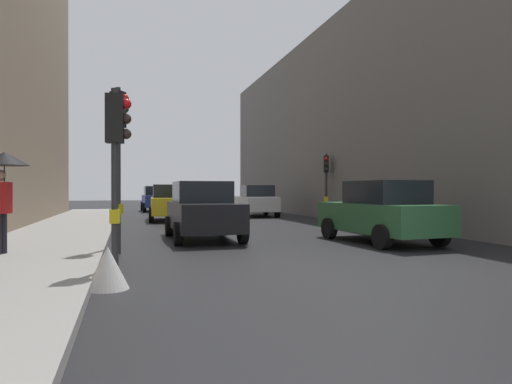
% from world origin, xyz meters
% --- Properties ---
extents(ground_plane, '(120.00, 120.00, 0.00)m').
position_xyz_m(ground_plane, '(0.00, 0.00, 0.00)').
color(ground_plane, black).
extents(sidewalk_kerb, '(3.11, 40.00, 0.16)m').
position_xyz_m(sidewalk_kerb, '(-6.75, 6.00, 0.08)').
color(sidewalk_kerb, gray).
rests_on(sidewalk_kerb, ground).
extents(building_facade_right, '(12.00, 34.01, 10.21)m').
position_xyz_m(building_facade_right, '(11.20, 15.48, 5.11)').
color(building_facade_right, slate).
rests_on(building_facade_right, ground).
extents(traffic_light_mid_street, '(0.33, 0.45, 3.31)m').
position_xyz_m(traffic_light_mid_street, '(4.89, 13.24, 2.28)').
color(traffic_light_mid_street, '#2D2D2D').
rests_on(traffic_light_mid_street, ground).
extents(traffic_light_near_left, '(0.44, 0.27, 3.25)m').
position_xyz_m(traffic_light_near_left, '(-4.87, 0.43, 2.24)').
color(traffic_light_near_left, '#2D2D2D').
rests_on(traffic_light_near_left, ground).
extents(traffic_light_near_right, '(0.44, 0.38, 3.91)m').
position_xyz_m(traffic_light_near_right, '(-4.88, 3.38, 2.69)').
color(traffic_light_near_right, '#2D2D2D').
rests_on(traffic_light_near_right, ground).
extents(car_blue_van, '(2.10, 4.24, 1.76)m').
position_xyz_m(car_blue_van, '(-2.71, 25.08, 0.88)').
color(car_blue_van, navy).
rests_on(car_blue_van, ground).
extents(car_yellow_taxi, '(2.15, 4.27, 1.76)m').
position_xyz_m(car_yellow_taxi, '(-2.67, 15.05, 0.88)').
color(car_yellow_taxi, yellow).
rests_on(car_yellow_taxi, ground).
extents(car_green_estate, '(2.27, 4.32, 1.76)m').
position_xyz_m(car_green_estate, '(2.28, 3.74, 0.88)').
color(car_green_estate, '#2D6038').
rests_on(car_green_estate, ground).
extents(car_white_compact, '(2.22, 4.30, 1.76)m').
position_xyz_m(car_white_compact, '(2.42, 17.36, 0.88)').
color(car_white_compact, silver).
rests_on(car_white_compact, ground).
extents(car_dark_suv, '(2.03, 4.21, 1.76)m').
position_xyz_m(car_dark_suv, '(-2.47, 6.05, 0.88)').
color(car_dark_suv, black).
rests_on(car_dark_suv, ground).
extents(pedestrian_with_umbrella, '(1.00, 1.00, 2.14)m').
position_xyz_m(pedestrian_with_umbrella, '(-7.20, 2.85, 1.84)').
color(pedestrian_with_umbrella, black).
rests_on(pedestrian_with_umbrella, sidewalk_kerb).
extents(warning_sign_triangle, '(0.64, 0.64, 0.65)m').
position_xyz_m(warning_sign_triangle, '(-4.98, -0.53, 0.33)').
color(warning_sign_triangle, silver).
rests_on(warning_sign_triangle, ground).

